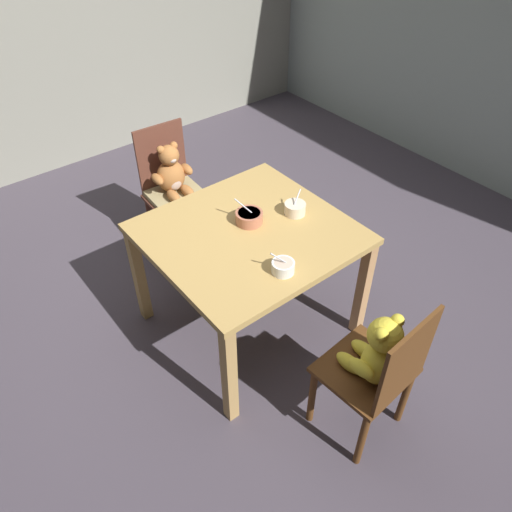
{
  "coord_description": "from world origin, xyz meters",
  "views": [
    {
      "loc": [
        1.64,
        -1.26,
        2.35
      ],
      "look_at": [
        0.0,
        0.05,
        0.52
      ],
      "focal_mm": 34.91,
      "sensor_mm": 36.0,
      "label": 1
    }
  ],
  "objects_px": {
    "porridge_bowl_cream_far_center": "(295,208)",
    "porridge_bowl_white_near_right": "(283,267)",
    "teddy_chair_near_left": "(173,184)",
    "teddy_chair_near_right": "(378,361)",
    "dining_table": "(249,245)",
    "porridge_bowl_terracotta_center": "(249,217)"
  },
  "relations": [
    {
      "from": "teddy_chair_near_right",
      "to": "porridge_bowl_white_near_right",
      "type": "bearing_deg",
      "value": 4.08
    },
    {
      "from": "dining_table",
      "to": "porridge_bowl_terracotta_center",
      "type": "xyz_separation_m",
      "value": [
        -0.06,
        0.05,
        0.13
      ]
    },
    {
      "from": "teddy_chair_near_left",
      "to": "porridge_bowl_white_near_right",
      "type": "height_order",
      "value": "teddy_chair_near_left"
    },
    {
      "from": "teddy_chair_near_right",
      "to": "porridge_bowl_terracotta_center",
      "type": "height_order",
      "value": "teddy_chair_near_right"
    },
    {
      "from": "teddy_chair_near_right",
      "to": "porridge_bowl_terracotta_center",
      "type": "xyz_separation_m",
      "value": [
        -0.98,
        0.04,
        0.21
      ]
    },
    {
      "from": "teddy_chair_near_right",
      "to": "porridge_bowl_terracotta_center",
      "type": "distance_m",
      "value": 1.0
    },
    {
      "from": "teddy_chair_near_left",
      "to": "porridge_bowl_cream_far_center",
      "type": "bearing_deg",
      "value": 17.08
    },
    {
      "from": "teddy_chair_near_left",
      "to": "porridge_bowl_cream_far_center",
      "type": "xyz_separation_m",
      "value": [
        0.94,
        0.23,
        0.22
      ]
    },
    {
      "from": "porridge_bowl_cream_far_center",
      "to": "teddy_chair_near_left",
      "type": "bearing_deg",
      "value": -166.13
    },
    {
      "from": "teddy_chair_near_right",
      "to": "porridge_bowl_cream_far_center",
      "type": "xyz_separation_m",
      "value": [
        -0.88,
        0.28,
        0.21
      ]
    },
    {
      "from": "teddy_chair_near_left",
      "to": "porridge_bowl_cream_far_center",
      "type": "distance_m",
      "value": 0.99
    },
    {
      "from": "dining_table",
      "to": "porridge_bowl_terracotta_center",
      "type": "bearing_deg",
      "value": 139.7
    },
    {
      "from": "porridge_bowl_cream_far_center",
      "to": "porridge_bowl_white_near_right",
      "type": "bearing_deg",
      "value": -48.7
    },
    {
      "from": "dining_table",
      "to": "porridge_bowl_white_near_right",
      "type": "xyz_separation_m",
      "value": [
        0.35,
        -0.06,
        0.12
      ]
    },
    {
      "from": "porridge_bowl_cream_far_center",
      "to": "porridge_bowl_terracotta_center",
      "type": "height_order",
      "value": "porridge_bowl_terracotta_center"
    },
    {
      "from": "porridge_bowl_cream_far_center",
      "to": "porridge_bowl_terracotta_center",
      "type": "xyz_separation_m",
      "value": [
        -0.09,
        -0.25,
        -0.0
      ]
    },
    {
      "from": "dining_table",
      "to": "porridge_bowl_white_near_right",
      "type": "relative_size",
      "value": 8.93
    },
    {
      "from": "teddy_chair_near_right",
      "to": "porridge_bowl_white_near_right",
      "type": "height_order",
      "value": "teddy_chair_near_right"
    },
    {
      "from": "teddy_chair_near_left",
      "to": "teddy_chair_near_right",
      "type": "xyz_separation_m",
      "value": [
        1.82,
        -0.05,
        0.01
      ]
    },
    {
      "from": "teddy_chair_near_left",
      "to": "porridge_bowl_terracotta_center",
      "type": "height_order",
      "value": "teddy_chair_near_left"
    },
    {
      "from": "teddy_chair_near_left",
      "to": "teddy_chair_near_right",
      "type": "height_order",
      "value": "teddy_chair_near_left"
    },
    {
      "from": "dining_table",
      "to": "porridge_bowl_white_near_right",
      "type": "distance_m",
      "value": 0.38
    }
  ]
}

